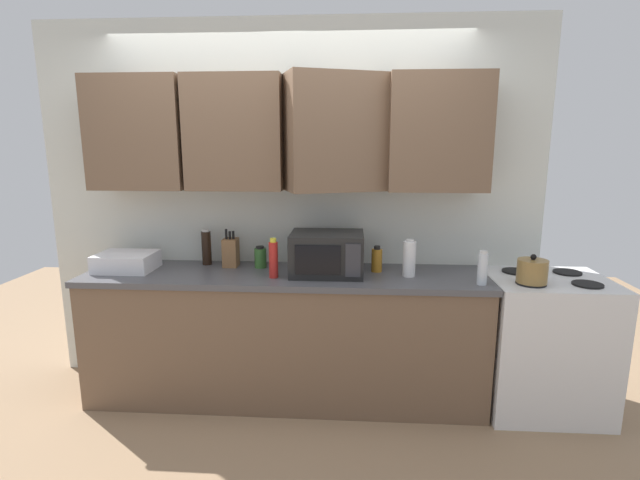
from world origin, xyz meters
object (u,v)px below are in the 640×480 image
(stove_range, at_px, (543,343))
(bottle_green_oil, at_px, (260,257))
(dish_rack, at_px, (127,262))
(knife_block, at_px, (231,252))
(microwave, at_px, (327,254))
(kettle, at_px, (532,271))
(bottle_white_jar, at_px, (409,259))
(bottle_red_sauce, at_px, (273,259))
(bottle_amber_vinegar, at_px, (377,260))
(bottle_soy_dark, at_px, (206,247))
(bottle_clear_tall, at_px, (483,268))

(stove_range, xyz_separation_m, bottle_green_oil, (-1.93, 0.15, 0.52))
(dish_rack, xyz_separation_m, knife_block, (0.69, 0.15, 0.04))
(microwave, relative_size, bottle_green_oil, 3.14)
(kettle, bearing_deg, knife_block, 171.06)
(bottle_white_jar, relative_size, bottle_red_sauce, 0.94)
(bottle_white_jar, height_order, bottle_red_sauce, bottle_red_sauce)
(microwave, bearing_deg, dish_rack, 179.75)
(microwave, distance_m, dish_rack, 1.39)
(bottle_green_oil, height_order, bottle_white_jar, bottle_white_jar)
(kettle, xyz_separation_m, bottle_green_oil, (-1.76, 0.29, -0.01))
(dish_rack, relative_size, bottle_white_jar, 1.54)
(bottle_amber_vinegar, distance_m, bottle_red_sauce, 0.71)
(kettle, xyz_separation_m, dish_rack, (-2.66, 0.16, -0.03))
(kettle, distance_m, bottle_amber_vinegar, 0.97)
(dish_rack, bearing_deg, bottle_soy_dark, 20.65)
(bottle_red_sauce, distance_m, bottle_soy_dark, 0.62)
(microwave, xyz_separation_m, dish_rack, (-1.39, 0.01, -0.08))
(bottle_green_oil, xyz_separation_m, bottle_clear_tall, (1.45, -0.32, 0.03))
(bottle_red_sauce, bearing_deg, dish_rack, 173.65)
(dish_rack, distance_m, bottle_soy_dark, 0.54)
(stove_range, height_order, bottle_red_sauce, bottle_red_sauce)
(stove_range, height_order, bottle_clear_tall, bottle_clear_tall)
(bottle_clear_tall, height_order, bottle_white_jar, bottle_white_jar)
(knife_block, bearing_deg, bottle_clear_tall, -11.44)
(stove_range, relative_size, microwave, 1.90)
(bottle_green_oil, bearing_deg, microwave, -16.30)
(kettle, height_order, bottle_soy_dark, bottle_soy_dark)
(bottle_green_oil, distance_m, bottle_red_sauce, 0.29)
(knife_block, bearing_deg, bottle_white_jar, -8.11)
(knife_block, relative_size, bottle_red_sauce, 1.04)
(microwave, xyz_separation_m, bottle_soy_dark, (-0.88, 0.20, -0.01))
(dish_rack, height_order, bottle_green_oil, bottle_green_oil)
(bottle_amber_vinegar, bearing_deg, knife_block, 175.96)
(kettle, height_order, microwave, microwave)
(bottle_amber_vinegar, xyz_separation_m, bottle_red_sauce, (-0.68, -0.19, 0.04))
(knife_block, relative_size, bottle_green_oil, 1.77)
(microwave, xyz_separation_m, bottle_amber_vinegar, (0.34, 0.08, -0.06))
(kettle, relative_size, bottle_white_jar, 0.73)
(bottle_amber_vinegar, bearing_deg, bottle_white_jar, -26.64)
(bottle_white_jar, bearing_deg, dish_rack, 179.24)
(stove_range, xyz_separation_m, bottle_soy_dark, (-2.33, 0.21, 0.57))
(dish_rack, relative_size, bottle_green_oil, 2.49)
(stove_range, bearing_deg, microwave, 179.45)
(bottle_green_oil, bearing_deg, bottle_amber_vinegar, -3.92)
(bottle_clear_tall, height_order, bottle_soy_dark, bottle_soy_dark)
(bottle_soy_dark, bearing_deg, knife_block, -12.23)
(bottle_clear_tall, bearing_deg, bottle_white_jar, 159.48)
(bottle_clear_tall, relative_size, bottle_amber_vinegar, 1.20)
(bottle_soy_dark, bearing_deg, kettle, -9.23)
(dish_rack, distance_m, knife_block, 0.71)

